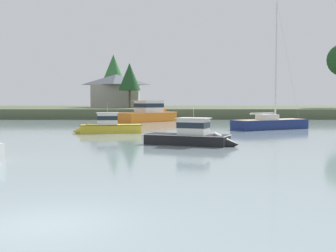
# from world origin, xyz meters

# --- Properties ---
(ground_plane) EXTENTS (458.21, 458.21, 0.00)m
(ground_plane) POSITION_xyz_m (0.00, 0.00, 0.00)
(ground_plane) COLOR gray
(far_shore_bank) EXTENTS (206.19, 52.04, 1.72)m
(far_shore_bank) POSITION_xyz_m (0.00, 87.76, 0.86)
(far_shore_bank) COLOR #4C563D
(far_shore_bank) RESTS_ON ground
(cruiser_yellow) EXTENTS (6.92, 2.50, 3.62)m
(cruiser_yellow) POSITION_xyz_m (-2.86, 31.70, 0.45)
(cruiser_yellow) COLOR gold
(cruiser_yellow) RESTS_ON ground
(cruiser_black) EXTENTS (7.01, 4.37, 3.56)m
(cruiser_black) POSITION_xyz_m (5.30, 19.69, 0.44)
(cruiser_black) COLOR black
(cruiser_black) RESTS_ON ground
(sailboat_navy) EXTENTS (9.29, 6.84, 14.80)m
(sailboat_navy) POSITION_xyz_m (14.74, 37.01, 0.30)
(sailboat_navy) COLOR navy
(sailboat_navy) RESTS_ON ground
(cruiser_orange) EXTENTS (9.85, 10.02, 6.21)m
(cruiser_orange) POSITION_xyz_m (1.15, 55.09, 0.74)
(cruiser_orange) COLOR orange
(cruiser_orange) RESTS_ON ground
(shore_tree_left) EXTENTS (5.12, 5.12, 11.66)m
(shore_tree_left) POSITION_xyz_m (-8.35, 86.15, 10.15)
(shore_tree_left) COLOR brown
(shore_tree_left) RESTS_ON far_shore_bank
(shore_tree_right) EXTENTS (4.26, 4.26, 8.64)m
(shore_tree_right) POSITION_xyz_m (-3.71, 72.77, 7.72)
(shore_tree_right) COLOR brown
(shore_tree_right) RESTS_ON far_shore_bank
(cottage_eastern) EXTENTS (10.24, 7.00, 6.86)m
(cottage_eastern) POSITION_xyz_m (-6.99, 78.84, 5.27)
(cottage_eastern) COLOR #9E998E
(cottage_eastern) RESTS_ON far_shore_bank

